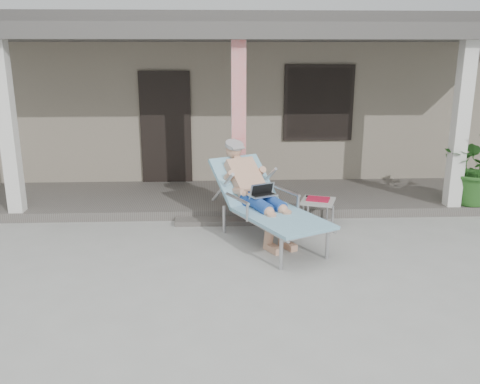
{
  "coord_description": "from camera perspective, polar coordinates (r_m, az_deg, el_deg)",
  "views": [
    {
      "loc": [
        -0.34,
        -5.67,
        2.58
      ],
      "look_at": [
        -0.05,
        0.6,
        0.85
      ],
      "focal_mm": 38.0,
      "sensor_mm": 36.0,
      "label": 1
    }
  ],
  "objects": [
    {
      "name": "ground",
      "position": [
        6.24,
        0.71,
        -9.02
      ],
      "size": [
        60.0,
        60.0,
        0.0
      ],
      "primitive_type": "plane",
      "color": "#9E9E99",
      "rests_on": "ground"
    },
    {
      "name": "porch_step",
      "position": [
        7.94,
        -0.06,
        -3.25
      ],
      "size": [
        2.0,
        0.3,
        0.07
      ],
      "primitive_type": "cube",
      "color": "#605B56",
      "rests_on": "ground"
    },
    {
      "name": "porch_deck",
      "position": [
        9.03,
        -0.39,
        -0.68
      ],
      "size": [
        10.0,
        2.0,
        0.15
      ],
      "primitive_type": "cube",
      "color": "#605B56",
      "rests_on": "ground"
    },
    {
      "name": "side_table",
      "position": [
        7.86,
        8.74,
        -1.15
      ],
      "size": [
        0.61,
        0.61,
        0.43
      ],
      "rotation": [
        0.0,
        0.0,
        -0.34
      ],
      "color": "#A3A49F",
      "rests_on": "ground"
    },
    {
      "name": "house",
      "position": [
        12.2,
        -1.05,
        11.13
      ],
      "size": [
        10.4,
        5.4,
        3.3
      ],
      "color": "gray",
      "rests_on": "ground"
    },
    {
      "name": "lounger",
      "position": [
        7.09,
        2.32,
        1.44
      ],
      "size": [
        1.67,
        2.23,
        1.41
      ],
      "rotation": [
        0.0,
        0.0,
        0.47
      ],
      "color": "#B7B7BC",
      "rests_on": "ground"
    },
    {
      "name": "porch_overhang",
      "position": [
        8.62,
        -0.41,
        16.81
      ],
      "size": [
        10.0,
        2.3,
        2.85
      ],
      "color": "silver",
      "rests_on": "porch_deck"
    },
    {
      "name": "potted_palm",
      "position": [
        9.16,
        25.04,
        2.54
      ],
      "size": [
        1.33,
        1.23,
        1.23
      ],
      "primitive_type": "imported",
      "rotation": [
        0.0,
        0.0,
        -0.29
      ],
      "color": "#26591E",
      "rests_on": "porch_deck"
    }
  ]
}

